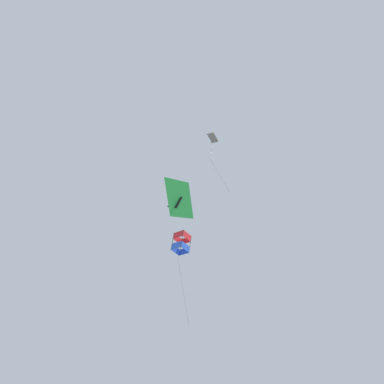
{
  "coord_description": "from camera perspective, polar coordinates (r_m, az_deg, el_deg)",
  "views": [
    {
      "loc": [
        -24.29,
        5.58,
        0.5
      ],
      "look_at": [
        -3.04,
        2.13,
        21.26
      ],
      "focal_mm": 36.04,
      "sensor_mm": 36.0,
      "label": 1
    }
  ],
  "objects": [
    {
      "name": "kite_diamond_mid_left",
      "position": [
        32.48,
        3.11,
        7.78
      ],
      "size": [
        1.69,
        1.66,
        6.75
      ],
      "rotation": [
        0.25,
        0.0,
        5.41
      ],
      "color": "black"
    },
    {
      "name": "kite_box_low_drifter",
      "position": [
        30.86,
        -1.59,
        -7.56
      ],
      "size": [
        1.67,
        1.65,
        7.54
      ],
      "rotation": [
        0.16,
        0.0,
        5.47
      ],
      "color": "red"
    },
    {
      "name": "kite_delta_highest",
      "position": [
        26.95,
        -2.0,
        -1.1
      ],
      "size": [
        3.35,
        2.71,
        1.93
      ],
      "rotation": [
        0.47,
        0.0,
        5.7
      ],
      "color": "green"
    }
  ]
}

